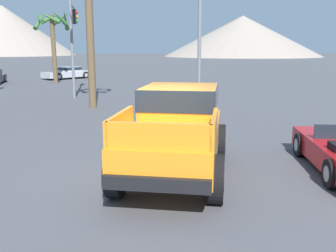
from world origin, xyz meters
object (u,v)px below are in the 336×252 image
(parked_car_silver, at_px, (68,73))
(street_lamp_post, at_px, (200,4))
(traffic_light_main, at_px, (73,30))
(orange_pickup_truck, at_px, (177,125))
(palm_tree_tall, at_px, (52,28))

(parked_car_silver, xyz_separation_m, street_lamp_post, (6.88, -22.66, 3.95))
(street_lamp_post, bearing_deg, traffic_light_main, 118.63)
(parked_car_silver, bearing_deg, orange_pickup_truck, 153.54)
(parked_car_silver, xyz_separation_m, palm_tree_tall, (-0.68, -4.14, 3.86))
(orange_pickup_truck, bearing_deg, palm_tree_tall, 120.79)
(orange_pickup_truck, distance_m, palm_tree_tall, 25.47)
(orange_pickup_truck, height_order, traffic_light_main, traffic_light_main)
(traffic_light_main, distance_m, palm_tree_tall, 8.98)
(traffic_light_main, xyz_separation_m, street_lamp_post, (5.37, -9.83, 0.62))
(orange_pickup_truck, xyz_separation_m, street_lamp_post, (2.03, 6.12, 3.38))
(orange_pickup_truck, relative_size, traffic_light_main, 0.96)
(street_lamp_post, relative_size, palm_tree_tall, 1.28)
(orange_pickup_truck, relative_size, street_lamp_post, 0.71)
(parked_car_silver, distance_m, palm_tree_tall, 5.70)
(parked_car_silver, bearing_deg, palm_tree_tall, 134.65)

